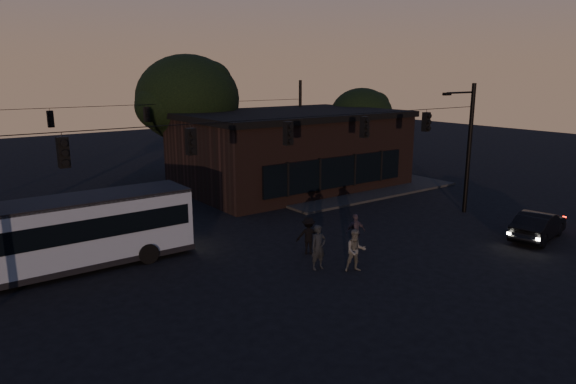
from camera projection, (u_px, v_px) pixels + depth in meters
ground at (349, 286)px, 19.82m from camera, size 120.00×120.00×0.00m
sidewalk_far_right at (339, 184)px, 37.72m from camera, size 14.00×10.00×0.15m
building at (290, 149)px, 36.94m from camera, size 15.40×10.41×5.40m
tree_behind at (188, 99)px, 38.00m from camera, size 7.60×7.60×9.43m
tree_right at (361, 115)px, 43.29m from camera, size 5.20×5.20×6.86m
signal_rig_near at (288, 159)px, 21.96m from camera, size 26.24×0.30×7.50m
signal_rig_far at (148, 132)px, 34.57m from camera, size 26.24×0.30×7.50m
bus at (60, 232)px, 20.95m from camera, size 10.79×2.69×3.04m
car at (538, 225)px, 25.36m from camera, size 4.48×2.29×1.41m
pedestrian_a at (319, 247)px, 21.39m from camera, size 0.74×0.53×1.92m
pedestrian_b at (356, 251)px, 21.16m from camera, size 1.09×1.01×1.79m
pedestrian_c at (355, 232)px, 23.78m from camera, size 1.08×0.65×1.72m
pedestrian_d at (309, 235)px, 23.23m from camera, size 1.28×1.19×1.73m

